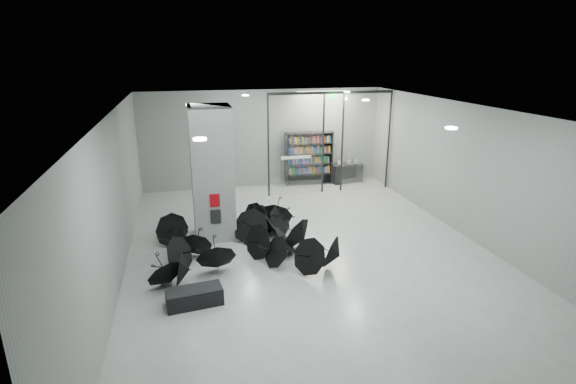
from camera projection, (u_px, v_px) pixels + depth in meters
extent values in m
plane|color=gray|center=(311.00, 254.00, 12.47)|extent=(14.00, 14.00, 0.00)
cube|color=slate|center=(313.00, 111.00, 11.26)|extent=(10.00, 14.00, 0.02)
cube|color=slate|center=(264.00, 139.00, 18.34)|extent=(10.00, 0.02, 4.00)
cube|color=slate|center=(477.00, 349.00, 5.38)|extent=(10.00, 0.02, 4.00)
cube|color=slate|center=(114.00, 200.00, 10.73)|extent=(0.02, 14.00, 4.00)
cube|color=slate|center=(475.00, 175.00, 12.99)|extent=(0.02, 14.00, 4.00)
cube|color=slate|center=(212.00, 173.00, 13.15)|extent=(1.20, 1.20, 4.00)
cube|color=#A50A07|center=(215.00, 200.00, 12.77)|extent=(0.28, 0.04, 0.38)
cube|color=black|center=(216.00, 217.00, 12.92)|extent=(0.30, 0.03, 0.42)
cube|color=#0CE533|center=(333.00, 97.00, 16.76)|extent=(0.30, 0.06, 0.15)
cube|color=silver|center=(296.00, 145.00, 17.18)|extent=(2.20, 0.02, 3.95)
cube|color=silver|center=(366.00, 141.00, 17.83)|extent=(2.00, 0.02, 3.95)
cube|color=black|center=(268.00, 146.00, 16.93)|extent=(0.06, 0.06, 4.00)
cube|color=black|center=(323.00, 143.00, 17.43)|extent=(0.06, 0.06, 4.00)
cube|color=black|center=(342.00, 142.00, 17.61)|extent=(0.06, 0.06, 4.00)
cube|color=black|center=(389.00, 140.00, 18.06)|extent=(0.06, 0.06, 4.00)
cube|color=black|center=(332.00, 93.00, 16.91)|extent=(5.00, 0.08, 0.10)
cube|color=black|center=(194.00, 297.00, 9.93)|extent=(1.29, 0.67, 0.40)
cube|color=black|center=(347.00, 173.00, 19.26)|extent=(1.43, 0.77, 0.82)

